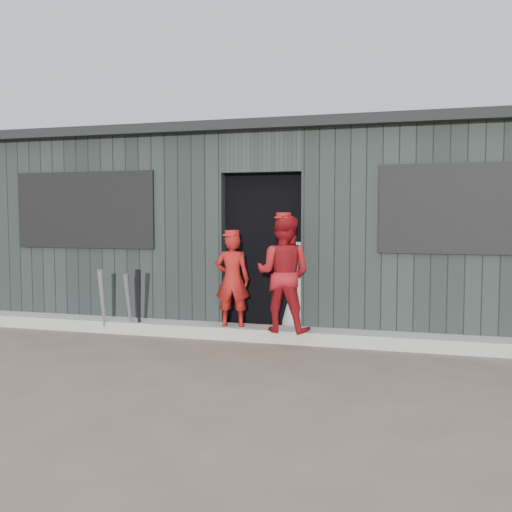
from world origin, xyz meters
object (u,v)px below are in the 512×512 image
(player_red_right, at_px, (283,273))
(bat_left, at_px, (103,302))
(bat_mid, at_px, (129,304))
(dugout, at_px, (287,229))
(bat_right, at_px, (139,302))
(player_red_left, at_px, (232,280))
(player_grey_back, at_px, (299,290))

(player_red_right, bearing_deg, bat_left, 5.74)
(bat_mid, relative_size, dugout, 0.09)
(bat_left, xyz_separation_m, bat_right, (0.45, 0.07, 0.00))
(player_red_left, xyz_separation_m, player_grey_back, (0.72, 0.42, -0.15))
(bat_right, distance_m, player_red_left, 1.21)
(bat_left, relative_size, player_grey_back, 0.74)
(bat_left, xyz_separation_m, dugout, (1.91, 1.93, 0.88))
(bat_right, relative_size, dugout, 0.10)
(bat_left, relative_size, dugout, 0.10)
(bat_right, bearing_deg, bat_mid, -176.54)
(player_red_left, bearing_deg, bat_right, -2.56)
(bat_right, xyz_separation_m, player_red_left, (1.17, 0.13, 0.30))
(player_grey_back, xyz_separation_m, dugout, (-0.43, 1.31, 0.72))
(bat_left, bearing_deg, player_red_right, 1.77)
(player_red_right, height_order, player_grey_back, player_red_right)
(bat_right, xyz_separation_m, player_red_right, (1.82, -0.00, 0.40))
(bat_left, height_order, bat_right, bat_right)
(bat_left, distance_m, player_red_left, 1.66)
(dugout, bearing_deg, bat_right, -128.15)
(bat_left, relative_size, player_red_left, 0.74)
(bat_mid, bearing_deg, bat_left, -168.44)
(player_red_left, bearing_deg, dugout, -108.33)
(bat_right, distance_m, player_grey_back, 1.97)
(bat_left, xyz_separation_m, player_red_left, (1.62, 0.20, 0.30))
(bat_right, relative_size, player_grey_back, 0.74)
(bat_mid, height_order, player_red_left, player_red_left)
(bat_right, bearing_deg, player_red_right, -0.11)
(player_red_right, bearing_deg, dugout, -74.85)
(player_red_right, distance_m, dugout, 1.95)
(player_red_right, bearing_deg, player_red_left, -7.41)
(bat_left, xyz_separation_m, bat_mid, (0.32, 0.07, -0.02))
(bat_mid, relative_size, player_grey_back, 0.69)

